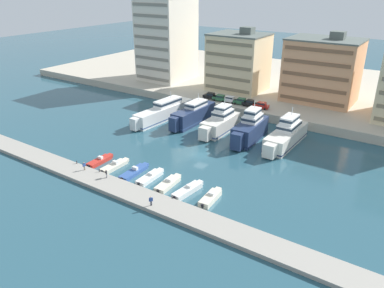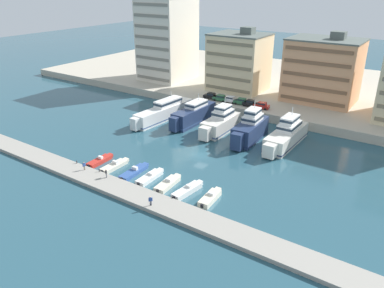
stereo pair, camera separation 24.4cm
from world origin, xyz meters
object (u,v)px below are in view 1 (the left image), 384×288
Objects in this scene: motorboat_red_far_left at (100,161)px; car_black_far_left at (210,96)px; yacht_ivory_mid_left at (220,122)px; car_red_center_right at (261,105)px; car_green_center_left at (241,101)px; pedestrian_mid_deck at (106,173)px; car_white_mid_left at (230,99)px; motorboat_cream_left at (115,166)px; yacht_navy_left at (193,114)px; motorboat_white_center_right at (188,190)px; pedestrian_far_side at (151,200)px; motorboat_cream_mid_right at (211,198)px; motorboat_blue_mid_left at (134,172)px; yacht_white_far_left at (164,112)px; motorboat_white_center_left at (150,177)px; motorboat_cream_center at (168,183)px; car_black_center at (250,103)px; pedestrian_near_edge at (84,165)px; yacht_navy_center_left at (250,129)px; car_green_left at (220,98)px; yacht_ivory_center at (286,135)px.

car_black_far_left is at bearing 90.56° from motorboat_red_far_left.
car_red_center_right is at bearing 76.81° from yacht_ivory_mid_left.
car_green_center_left is 48.40m from pedestrian_mid_deck.
yacht_ivory_mid_left is at bearing -69.35° from car_white_mid_left.
yacht_navy_left is at bearing 91.84° from motorboat_cream_left.
motorboat_cream_left is 0.95× the size of motorboat_white_center_right.
pedestrian_mid_deck is (-8.81, -48.16, -1.54)m from car_red_center_right.
pedestrian_far_side is at bearing -11.74° from pedestrian_mid_deck.
motorboat_cream_left is 17.27m from motorboat_white_center_right.
motorboat_cream_mid_right is at bearing 0.77° from motorboat_red_far_left.
pedestrian_far_side is (10.36, -7.55, 1.29)m from motorboat_blue_mid_left.
motorboat_blue_mid_left is at bearing -63.19° from yacht_white_far_left.
motorboat_cream_left is (8.87, -27.43, -1.70)m from yacht_white_far_left.
motorboat_cream_left is (4.02, 0.07, -0.02)m from motorboat_red_far_left.
motorboat_white_center_left is at bearing 179.02° from motorboat_white_center_right.
yacht_navy_left is 30.68m from motorboat_white_center_left.
yacht_navy_left reaches higher than motorboat_cream_center.
pedestrian_far_side is (7.45, -35.21, -0.68)m from yacht_ivory_mid_left.
motorboat_cream_mid_right is (30.66, -27.16, -1.60)m from yacht_white_far_left.
car_black_center is (0.24, 15.71, 0.85)m from yacht_ivory_mid_left.
pedestrian_mid_deck is 12.88m from pedestrian_far_side.
car_black_far_left reaches higher than motorboat_white_center_left.
motorboat_white_center_right is (26.14, -27.31, -1.60)m from yacht_white_far_left.
pedestrian_mid_deck is at bearing -70.32° from yacht_white_far_left.
car_black_far_left reaches higher than pedestrian_near_edge.
yacht_navy_center_left is 29.18m from motorboat_blue_mid_left.
yacht_navy_center_left is 27.64m from motorboat_cream_mid_right.
pedestrian_mid_deck is at bearing -34.63° from motorboat_red_far_left.
motorboat_cream_center is 11.51m from pedestrian_mid_deck.
yacht_navy_center_left is 3.74× the size of car_white_mid_left.
motorboat_blue_mid_left is at bearing 143.93° from pedestrian_far_side.
car_black_far_left is at bearing 98.32° from pedestrian_mid_deck.
motorboat_cream_left is at bearing 154.47° from pedestrian_far_side.
motorboat_white_center_right is 1.76× the size of car_red_center_right.
pedestrian_far_side is (9.87, -50.91, -1.54)m from car_green_center_left.
yacht_white_far_left reaches higher than car_green_center_left.
motorboat_blue_mid_left is 1.86× the size of car_white_mid_left.
motorboat_white_center_right is 1.75× the size of car_black_far_left.
motorboat_blue_mid_left is 1.84× the size of car_green_left.
car_black_far_left is 1.01× the size of car_green_left.
yacht_ivory_center reaches higher than car_black_far_left.
yacht_white_far_left is 1.47× the size of yacht_ivory_mid_left.
motorboat_blue_mid_left is 1.19× the size of motorboat_cream_mid_right.
car_white_mid_left is at bearing 90.90° from pedestrian_mid_deck.
yacht_navy_center_left is at bearing -64.36° from car_black_center.
yacht_white_far_left is 37.83m from motorboat_white_center_right.
car_black_center and car_red_center_right have the same top height.
car_black_center reaches higher than motorboat_white_center_right.
motorboat_white_center_left is (17.61, -27.16, -1.68)m from yacht_white_far_left.
car_white_mid_left is 0.98× the size of car_green_center_left.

